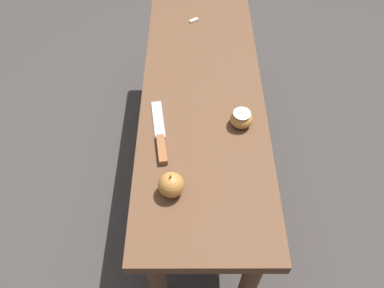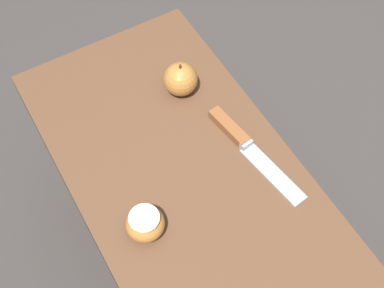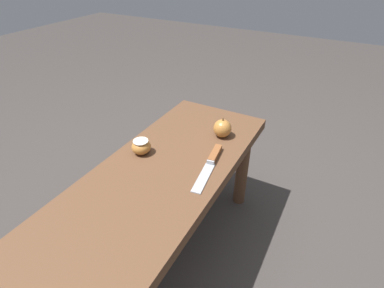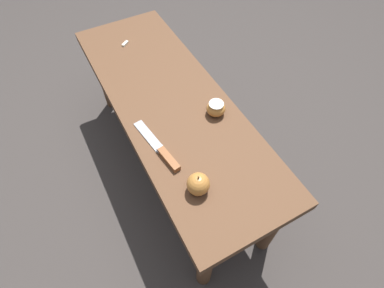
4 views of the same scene
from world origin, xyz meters
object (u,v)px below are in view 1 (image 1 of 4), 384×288
(wooden_bench, at_px, (202,106))
(apple_cut, at_px, (241,119))
(knife, at_px, (161,140))
(apple_whole, at_px, (171,185))

(wooden_bench, height_order, apple_cut, apple_cut)
(wooden_bench, height_order, knife, knife)
(apple_whole, xyz_separation_m, apple_cut, (0.24, -0.21, -0.01))
(apple_whole, bearing_deg, apple_cut, -40.67)
(wooden_bench, relative_size, apple_cut, 17.25)
(wooden_bench, distance_m, apple_cut, 0.20)
(apple_whole, relative_size, apple_cut, 1.15)
(knife, height_order, apple_cut, apple_cut)
(apple_whole, distance_m, apple_cut, 0.32)
(knife, xyz_separation_m, apple_cut, (0.07, -0.24, 0.02))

